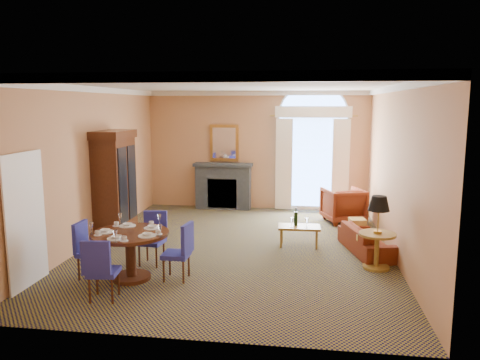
# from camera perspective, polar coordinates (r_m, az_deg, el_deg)

# --- Properties ---
(ground) EXTENTS (7.50, 7.50, 0.00)m
(ground) POSITION_cam_1_polar(r_m,az_deg,el_deg) (9.46, -0.43, -8.28)
(ground) COLOR #141239
(ground) RESTS_ON ground
(room_envelope) EXTENTS (6.04, 7.52, 3.45)m
(room_envelope) POSITION_cam_1_polar(r_m,az_deg,el_deg) (9.69, -0.01, 7.24)
(room_envelope) COLOR tan
(room_envelope) RESTS_ON ground
(armoire) EXTENTS (0.66, 1.17, 2.30)m
(armoire) POSITION_cam_1_polar(r_m,az_deg,el_deg) (10.38, -15.06, -0.73)
(armoire) COLOR #381A0C
(armoire) RESTS_ON ground
(dining_table) EXTENTS (1.26, 1.26, 0.99)m
(dining_table) POSITION_cam_1_polar(r_m,az_deg,el_deg) (7.88, -13.23, -7.62)
(dining_table) COLOR #381A0C
(dining_table) RESTS_ON ground
(dining_chair_north) EXTENTS (0.46, 0.48, 0.94)m
(dining_chair_north) POSITION_cam_1_polar(r_m,az_deg,el_deg) (8.61, -10.51, -6.49)
(dining_chair_north) COLOR navy
(dining_chair_north) RESTS_ON ground
(dining_chair_south) EXTENTS (0.46, 0.48, 0.94)m
(dining_chair_south) POSITION_cam_1_polar(r_m,az_deg,el_deg) (7.13, -16.70, -10.05)
(dining_chair_south) COLOR navy
(dining_chair_south) RESTS_ON ground
(dining_chair_east) EXTENTS (0.46, 0.45, 0.94)m
(dining_chair_east) POSITION_cam_1_polar(r_m,az_deg,el_deg) (7.74, -7.13, -8.20)
(dining_chair_east) COLOR navy
(dining_chair_east) RESTS_ON ground
(dining_chair_west) EXTENTS (0.44, 0.43, 0.94)m
(dining_chair_west) POSITION_cam_1_polar(r_m,az_deg,el_deg) (8.17, -18.20, -7.65)
(dining_chair_west) COLOR navy
(dining_chair_west) RESTS_ON ground
(sofa) EXTENTS (1.03, 1.76, 0.48)m
(sofa) POSITION_cam_1_polar(r_m,az_deg,el_deg) (9.47, 15.23, -7.06)
(sofa) COLOR maroon
(sofa) RESTS_ON ground
(armchair) EXTENTS (1.15, 1.16, 0.84)m
(armchair) POSITION_cam_1_polar(r_m,az_deg,el_deg) (11.69, 12.47, -2.99)
(armchair) COLOR maroon
(armchair) RESTS_ON ground
(coffee_table) EXTENTS (0.85, 0.49, 0.79)m
(coffee_table) POSITION_cam_1_polar(r_m,az_deg,el_deg) (9.53, 7.18, -5.69)
(coffee_table) COLOR olive
(coffee_table) RESTS_ON ground
(side_table) EXTENTS (0.64, 0.64, 1.27)m
(side_table) POSITION_cam_1_polar(r_m,az_deg,el_deg) (8.45, 16.47, -5.14)
(side_table) COLOR olive
(side_table) RESTS_ON ground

